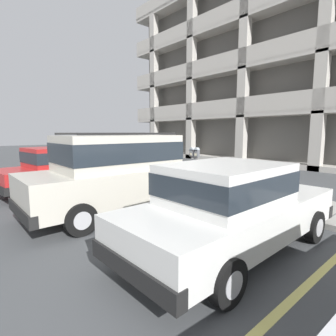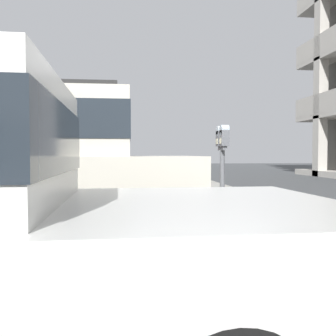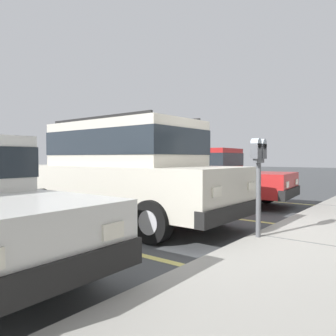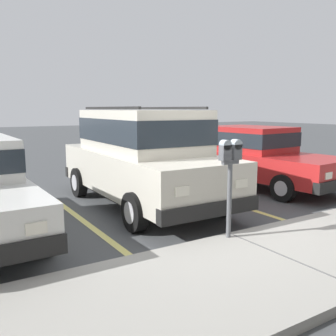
{
  "view_description": "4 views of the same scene",
  "coord_description": "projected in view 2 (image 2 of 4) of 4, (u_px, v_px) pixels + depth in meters",
  "views": [
    {
      "loc": [
        5.9,
        -5.83,
        2.05
      ],
      "look_at": [
        -0.26,
        -0.45,
        0.93
      ],
      "focal_mm": 28.0,
      "sensor_mm": 36.0,
      "label": 1
    },
    {
      "loc": [
        5.33,
        -1.06,
        1.16
      ],
      "look_at": [
        0.19,
        -0.44,
        0.96
      ],
      "focal_mm": 40.0,
      "sensor_mm": 36.0,
      "label": 2
    },
    {
      "loc": [
        4.72,
        2.22,
        1.29
      ],
      "look_at": [
        0.33,
        -1.17,
        1.11
      ],
      "focal_mm": 35.0,
      "sensor_mm": 36.0,
      "label": 3
    },
    {
      "loc": [
        3.68,
        4.38,
        2.0
      ],
      "look_at": [
        0.46,
        -0.81,
        1.03
      ],
      "focal_mm": 40.0,
      "sensor_mm": 36.0,
      "label": 4
    }
  ],
  "objects": [
    {
      "name": "ground_plane",
      "position": [
        196.0,
        237.0,
        5.46
      ],
      "size": [
        80.0,
        80.0,
        0.1
      ],
      "color": "#444749"
    },
    {
      "name": "sidewalk",
      "position": [
        281.0,
        227.0,
        5.61
      ],
      "size": [
        40.0,
        2.2,
        0.12
      ],
      "color": "#9E9B93",
      "rests_on": "ground_plane"
    },
    {
      "name": "parking_stall_lines",
      "position": [
        89.0,
        269.0,
        3.75
      ],
      "size": [
        12.56,
        4.8,
        0.01
      ],
      "color": "#DBD16B",
      "rests_on": "ground_plane"
    },
    {
      "name": "silver_suv",
      "position": [
        23.0,
        159.0,
        5.03
      ],
      "size": [
        2.07,
        4.8,
        2.03
      ],
      "rotation": [
        0.0,
        0.0,
        -0.01
      ],
      "color": "beige",
      "rests_on": "ground_plane"
    },
    {
      "name": "red_sedan",
      "position": [
        55.0,
        169.0,
        8.4
      ],
      "size": [
        2.15,
        4.62,
        1.54
      ],
      "rotation": [
        0.0,
        0.0,
        0.09
      ],
      "color": "red",
      "rests_on": "ground_plane"
    },
    {
      "name": "parking_meter_near",
      "position": [
        222.0,
        151.0,
        5.33
      ],
      "size": [
        0.35,
        0.12,
        1.45
      ],
      "color": "#595B60",
      "rests_on": "sidewalk"
    }
  ]
}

